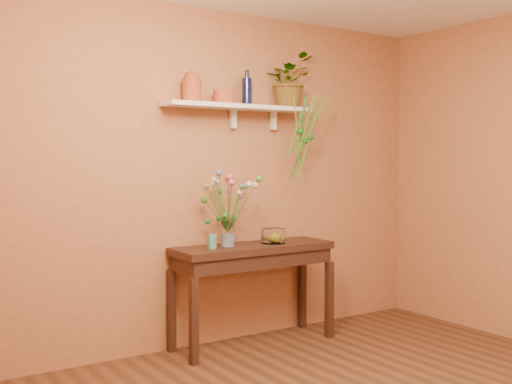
{
  "coord_description": "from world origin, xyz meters",
  "views": [
    {
      "loc": [
        -2.6,
        -2.39,
        1.5
      ],
      "look_at": [
        0.0,
        1.55,
        1.25
      ],
      "focal_mm": 43.51,
      "sensor_mm": 36.0,
      "label": 1
    }
  ],
  "objects_px": {
    "terracotta_jug": "(192,87)",
    "blue_bottle": "(247,91)",
    "sideboard": "(253,259)",
    "glass_vase": "(228,235)",
    "bouquet": "(229,194)",
    "spider_plant": "(288,81)",
    "glass_bowl": "(273,236)"
  },
  "relations": [
    {
      "from": "terracotta_jug",
      "to": "blue_bottle",
      "type": "xyz_separation_m",
      "value": [
        0.51,
        0.01,
        0.0
      ]
    },
    {
      "from": "sideboard",
      "to": "glass_vase",
      "type": "xyz_separation_m",
      "value": [
        -0.23,
        0.02,
        0.21
      ]
    },
    {
      "from": "bouquet",
      "to": "spider_plant",
      "type": "bearing_deg",
      "value": 10.38
    },
    {
      "from": "terracotta_jug",
      "to": "bouquet",
      "type": "xyz_separation_m",
      "value": [
        0.26,
        -0.11,
        -0.82
      ]
    },
    {
      "from": "glass_vase",
      "to": "blue_bottle",
      "type": "bearing_deg",
      "value": 23.24
    },
    {
      "from": "terracotta_jug",
      "to": "bouquet",
      "type": "height_order",
      "value": "terracotta_jug"
    },
    {
      "from": "glass_vase",
      "to": "sideboard",
      "type": "bearing_deg",
      "value": -4.99
    },
    {
      "from": "blue_bottle",
      "to": "spider_plant",
      "type": "relative_size",
      "value": 0.64
    },
    {
      "from": "terracotta_jug",
      "to": "bouquet",
      "type": "distance_m",
      "value": 0.87
    },
    {
      "from": "blue_bottle",
      "to": "spider_plant",
      "type": "bearing_deg",
      "value": 0.21
    },
    {
      "from": "spider_plant",
      "to": "glass_bowl",
      "type": "xyz_separation_m",
      "value": [
        -0.26,
        -0.15,
        -1.3
      ]
    },
    {
      "from": "sideboard",
      "to": "glass_bowl",
      "type": "distance_m",
      "value": 0.25
    },
    {
      "from": "terracotta_jug",
      "to": "spider_plant",
      "type": "distance_m",
      "value": 0.94
    },
    {
      "from": "sideboard",
      "to": "spider_plant",
      "type": "height_order",
      "value": "spider_plant"
    },
    {
      "from": "blue_bottle",
      "to": "terracotta_jug",
      "type": "bearing_deg",
      "value": -178.47
    },
    {
      "from": "bouquet",
      "to": "glass_bowl",
      "type": "relative_size",
      "value": 2.49
    },
    {
      "from": "sideboard",
      "to": "terracotta_jug",
      "type": "distance_m",
      "value": 1.45
    },
    {
      "from": "sideboard",
      "to": "blue_bottle",
      "type": "height_order",
      "value": "blue_bottle"
    },
    {
      "from": "sideboard",
      "to": "bouquet",
      "type": "distance_m",
      "value": 0.58
    },
    {
      "from": "glass_vase",
      "to": "glass_bowl",
      "type": "distance_m",
      "value": 0.41
    },
    {
      "from": "sideboard",
      "to": "blue_bottle",
      "type": "xyz_separation_m",
      "value": [
        0.02,
        0.13,
        1.36
      ]
    },
    {
      "from": "blue_bottle",
      "to": "glass_vase",
      "type": "bearing_deg",
      "value": -156.76
    },
    {
      "from": "sideboard",
      "to": "glass_vase",
      "type": "relative_size",
      "value": 6.03
    },
    {
      "from": "glass_vase",
      "to": "bouquet",
      "type": "distance_m",
      "value": 0.32
    },
    {
      "from": "bouquet",
      "to": "glass_bowl",
      "type": "distance_m",
      "value": 0.54
    },
    {
      "from": "sideboard",
      "to": "spider_plant",
      "type": "relative_size",
      "value": 2.95
    },
    {
      "from": "blue_bottle",
      "to": "glass_vase",
      "type": "height_order",
      "value": "blue_bottle"
    },
    {
      "from": "terracotta_jug",
      "to": "blue_bottle",
      "type": "relative_size",
      "value": 0.83
    },
    {
      "from": "blue_bottle",
      "to": "glass_vase",
      "type": "xyz_separation_m",
      "value": [
        -0.25,
        -0.11,
        -1.15
      ]
    },
    {
      "from": "spider_plant",
      "to": "sideboard",
      "type": "bearing_deg",
      "value": -163.73
    },
    {
      "from": "spider_plant",
      "to": "glass_vase",
      "type": "bearing_deg",
      "value": -170.8
    },
    {
      "from": "bouquet",
      "to": "glass_bowl",
      "type": "height_order",
      "value": "bouquet"
    }
  ]
}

